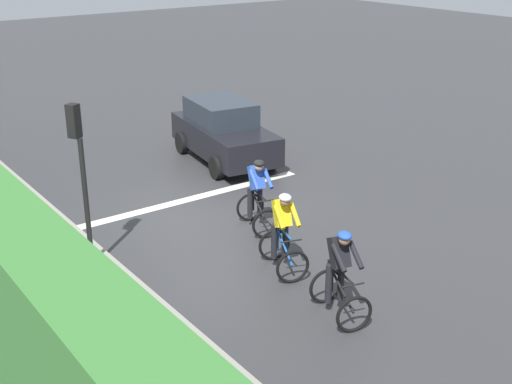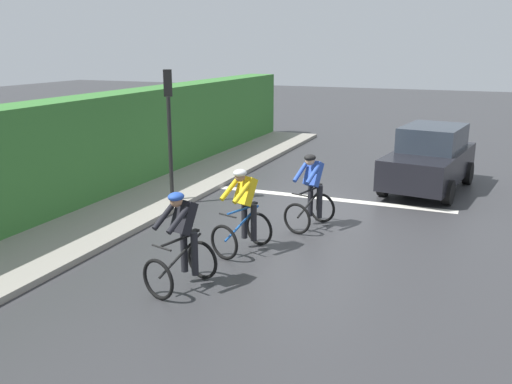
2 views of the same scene
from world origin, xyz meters
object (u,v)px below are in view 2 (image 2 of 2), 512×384
(traffic_light_near_crossing, at_px, (169,116))
(cyclist_second, at_px, (243,212))
(cyclist_mid, at_px, (311,193))
(car_black, at_px, (430,158))
(cyclist_lead, at_px, (182,242))

(traffic_light_near_crossing, bearing_deg, cyclist_second, 141.49)
(cyclist_second, height_order, cyclist_mid, same)
(cyclist_second, bearing_deg, cyclist_mid, -112.48)
(traffic_light_near_crossing, bearing_deg, car_black, -146.04)
(cyclist_lead, bearing_deg, car_black, -110.60)
(cyclist_lead, height_order, car_black, car_black)
(cyclist_lead, xyz_separation_m, car_black, (-3.11, -8.28, 0.08))
(traffic_light_near_crossing, bearing_deg, cyclist_lead, 122.65)
(cyclist_second, xyz_separation_m, car_black, (-2.85, -6.37, 0.08))
(cyclist_lead, bearing_deg, cyclist_second, -97.84)
(car_black, xyz_separation_m, traffic_light_near_crossing, (5.88, 3.96, 1.35))
(cyclist_lead, relative_size, car_black, 0.39)
(car_black, bearing_deg, cyclist_lead, 69.40)
(cyclist_second, bearing_deg, car_black, -114.10)
(cyclist_second, xyz_separation_m, traffic_light_near_crossing, (3.03, -2.41, 1.43))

